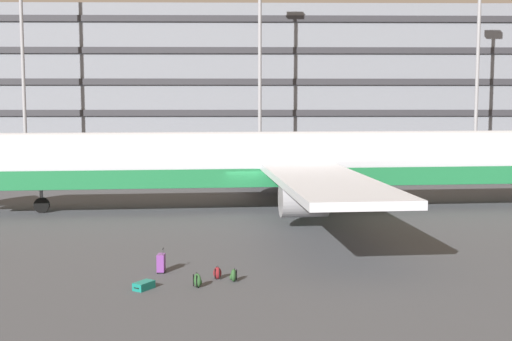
{
  "coord_description": "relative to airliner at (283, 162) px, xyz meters",
  "views": [
    {
      "loc": [
        -0.15,
        -40.36,
        6.61
      ],
      "look_at": [
        0.42,
        -5.14,
        3.0
      ],
      "focal_mm": 47.81,
      "sensor_mm": 36.0,
      "label": 1
    }
  ],
  "objects": [
    {
      "name": "backpack_laid_flat",
      "position": [
        -4.05,
        -17.79,
        -2.62
      ],
      "size": [
        0.4,
        0.41,
        0.56
      ],
      "color": "#264C26",
      "rests_on": "ground_plane"
    },
    {
      "name": "backpack_black",
      "position": [
        -3.39,
        -16.65,
        -2.65
      ],
      "size": [
        0.31,
        0.29,
        0.51
      ],
      "color": "maroon",
      "rests_on": "ground_plane"
    },
    {
      "name": "light_mast_center_right",
      "position": [
        21.5,
        28.55,
        8.25
      ],
      "size": [
        1.8,
        0.5,
        18.95
      ],
      "color": "gray",
      "rests_on": "ground_plane"
    },
    {
      "name": "suitcase_teal",
      "position": [
        -5.6,
        -15.65,
        -2.48
      ],
      "size": [
        0.3,
        0.49,
        0.95
      ],
      "color": "#72388C",
      "rests_on": "ground_plane"
    },
    {
      "name": "terminal_structure",
      "position": [
        -2.2,
        46.03,
        5.89
      ],
      "size": [
        174.34,
        20.44,
        17.51
      ],
      "color": "slate",
      "rests_on": "ground_plane"
    },
    {
      "name": "airliner",
      "position": [
        0.0,
        0.0,
        0.0
      ],
      "size": [
        42.65,
        34.76,
        9.86
      ],
      "color": "silver",
      "rests_on": "ground_plane"
    },
    {
      "name": "backpack_large",
      "position": [
        -2.79,
        -17.03,
        -2.64
      ],
      "size": [
        0.29,
        0.38,
        0.52
      ],
      "color": "#264C26",
      "rests_on": "ground_plane"
    },
    {
      "name": "light_mast_left",
      "position": [
        -24.84,
        28.55,
        11.97
      ],
      "size": [
        1.8,
        0.5,
        26.17
      ],
      "color": "gray",
      "rests_on": "ground_plane"
    },
    {
      "name": "light_mast_center_left",
      "position": [
        -0.82,
        28.55,
        9.28
      ],
      "size": [
        1.8,
        0.5,
        20.94
      ],
      "color": "gray",
      "rests_on": "ground_plane"
    },
    {
      "name": "suitcase_small",
      "position": [
        -5.92,
        -18.02,
        -2.73
      ],
      "size": [
        0.76,
        0.87,
        0.27
      ],
      "color": "#147266",
      "rests_on": "ground_plane"
    },
    {
      "name": "ground_plane",
      "position": [
        -2.2,
        -1.14,
        -2.87
      ],
      "size": [
        600.0,
        600.0,
        0.0
      ],
      "primitive_type": "plane",
      "color": "#424449"
    }
  ]
}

